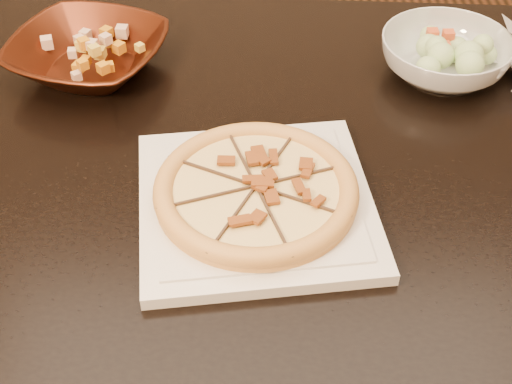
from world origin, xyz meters
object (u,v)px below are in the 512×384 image
dining_table (197,188)px  bronze_bowl (89,55)px  salad_bowl (445,57)px  pizza (256,190)px  plate (256,203)px

dining_table → bronze_bowl: bearing=135.1°
salad_bowl → pizza: bearing=-134.3°
pizza → bronze_bowl: bronze_bowl is taller
plate → salad_bowl: 0.45m
bronze_bowl → salad_bowl: 0.59m
pizza → bronze_bowl: bearing=129.2°
dining_table → salad_bowl: bearing=22.2°
pizza → salad_bowl: bearing=45.7°
dining_table → plate: size_ratio=4.17×
bronze_bowl → pizza: bearing=-50.8°
dining_table → salad_bowl: 0.46m
bronze_bowl → salad_bowl: salad_bowl is taller
plate → salad_bowl: (0.31, 0.32, 0.02)m
pizza → dining_table: bearing=120.9°
plate → pizza: 0.02m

